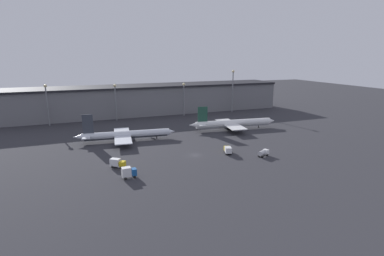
# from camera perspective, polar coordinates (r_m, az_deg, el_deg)

# --- Properties ---
(ground) EXTENTS (600.00, 600.00, 0.00)m
(ground) POSITION_cam_1_polar(r_m,az_deg,el_deg) (120.04, 0.53, -5.19)
(ground) COLOR #2D2D33
(terminal_building) EXTENTS (193.03, 27.41, 19.29)m
(terminal_building) POSITION_cam_1_polar(r_m,az_deg,el_deg) (206.89, -9.26, 5.41)
(terminal_building) COLOR slate
(terminal_building) RESTS_ON ground
(airplane_0) EXTENTS (46.47, 30.06, 13.37)m
(airplane_0) POSITION_cam_1_polar(r_m,az_deg,el_deg) (142.14, -12.58, -1.26)
(airplane_0) COLOR silver
(airplane_0) RESTS_ON ground
(airplane_1) EXTENTS (49.26, 27.29, 13.17)m
(airplane_1) POSITION_cam_1_polar(r_m,az_deg,el_deg) (161.59, 7.81, 0.86)
(airplane_1) COLOR white
(airplane_1) RESTS_ON ground
(service_vehicle_0) EXTENTS (4.75, 2.43, 3.78)m
(service_vehicle_0) POSITION_cam_1_polar(r_m,az_deg,el_deg) (99.91, -12.00, -8.24)
(service_vehicle_0) COLOR #195199
(service_vehicle_0) RESTS_ON ground
(service_vehicle_1) EXTENTS (5.54, 4.96, 3.28)m
(service_vehicle_1) POSITION_cam_1_polar(r_m,az_deg,el_deg) (109.71, -14.05, -6.46)
(service_vehicle_1) COLOR gold
(service_vehicle_1) RESTS_ON ground
(service_vehicle_2) EXTENTS (3.95, 5.95, 2.95)m
(service_vehicle_2) POSITION_cam_1_polar(r_m,az_deg,el_deg) (122.30, 6.84, -4.11)
(service_vehicle_2) COLOR gold
(service_vehicle_2) RESTS_ON ground
(service_vehicle_3) EXTENTS (5.46, 3.83, 2.54)m
(service_vehicle_3) POSITION_cam_1_polar(r_m,az_deg,el_deg) (121.42, 13.42, -4.61)
(service_vehicle_3) COLOR white
(service_vehicle_3) RESTS_ON ground
(lamp_post_0) EXTENTS (1.80, 1.80, 23.39)m
(lamp_post_0) POSITION_cam_1_polar(r_m,az_deg,el_deg) (185.74, -25.94, 4.94)
(lamp_post_0) COLOR slate
(lamp_post_0) RESTS_ON ground
(lamp_post_1) EXTENTS (1.80, 1.80, 22.20)m
(lamp_post_1) POSITION_cam_1_polar(r_m,az_deg,el_deg) (186.41, -14.38, 5.71)
(lamp_post_1) COLOR slate
(lamp_post_1) RESTS_ON ground
(lamp_post_2) EXTENTS (1.80, 1.80, 21.57)m
(lamp_post_2) POSITION_cam_1_polar(r_m,az_deg,el_deg) (196.37, -1.56, 6.41)
(lamp_post_2) COLOR slate
(lamp_post_2) RESTS_ON ground
(lamp_post_3) EXTENTS (1.80, 1.80, 29.08)m
(lamp_post_3) POSITION_cam_1_polar(r_m,az_deg,el_deg) (210.61, 7.77, 7.92)
(lamp_post_3) COLOR slate
(lamp_post_3) RESTS_ON ground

